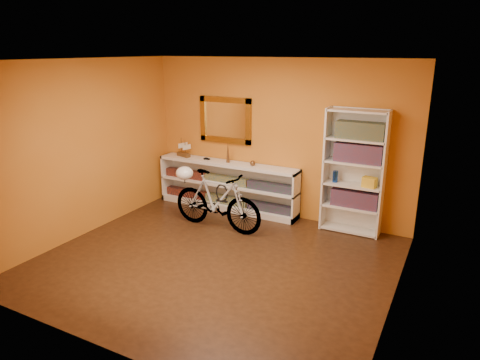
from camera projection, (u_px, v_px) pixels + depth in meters
The scene contains 24 objects.
floor at pixel (216, 262), 5.80m from camera, with size 4.50×4.00×0.01m, color black.
ceiling at pixel (212, 60), 5.04m from camera, with size 4.50×4.00×0.01m, color silver.
back_wall at pixel (277, 139), 7.12m from camera, with size 4.50×0.01×2.60m, color #B7661B.
left_wall at pixel (84, 149), 6.42m from camera, with size 0.01×4.00×2.60m, color #B7661B.
right_wall at pixel (404, 195), 4.42m from camera, with size 0.01×4.00×2.60m, color #B7661B.
gilt_mirror at pixel (225, 120), 7.43m from camera, with size 0.98×0.06×0.78m, color #875E18.
wall_socket at pixel (326, 208), 7.01m from camera, with size 0.09×0.01×0.09m, color silver.
console_unit at pixel (227, 186), 7.59m from camera, with size 2.60×0.35×0.85m, color silver, non-canonical shape.
cd_row_lower at pixel (227, 200), 7.64m from camera, with size 2.50×0.13×0.14m, color black.
cd_row_upper at pixel (226, 180), 7.54m from camera, with size 2.50×0.13×0.14m, color navy.
model_ship at pixel (183, 147), 7.81m from camera, with size 0.28×0.11×0.34m, color #452B13, non-canonical shape.
toy_car at pixel (207, 160), 7.64m from camera, with size 0.00×0.00×0.00m, color black.
bronze_ornament at pixel (228, 152), 7.40m from camera, with size 0.06×0.06×0.36m, color brown.
decorative_orb at pixel (253, 163), 7.23m from camera, with size 0.09×0.09×0.09m, color brown.
bookcase at pixel (354, 172), 6.49m from camera, with size 0.90×0.30×1.90m, color silver, non-canonical shape.
book_row_a at pixel (355, 198), 6.59m from camera, with size 0.70×0.22×0.26m, color maroon.
book_row_b at pixel (359, 153), 6.38m from camera, with size 0.70×0.22×0.28m, color maroon.
book_row_c at pixel (360, 130), 6.28m from camera, with size 0.70×0.22×0.25m, color #184B56.
travel_mug at pixel (335, 176), 6.62m from camera, with size 0.08×0.08×0.18m, color navy.
red_tin at pixel (344, 131), 6.43m from camera, with size 0.15×0.15×0.19m, color maroon.
yellow_bag at pixel (369, 182), 6.38m from camera, with size 0.20×0.13×0.15m, color gold.
bicycle at pixel (217, 201), 6.72m from camera, with size 1.59×0.41×0.94m, color silver.
helmet at pixel (185, 173), 6.91m from camera, with size 0.28×0.27×0.21m, color white.
u_lock at pixel (222, 193), 6.64m from camera, with size 0.21×0.21×0.02m, color black.
Camera 1 is at (2.72, -4.48, 2.73)m, focal length 32.44 mm.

